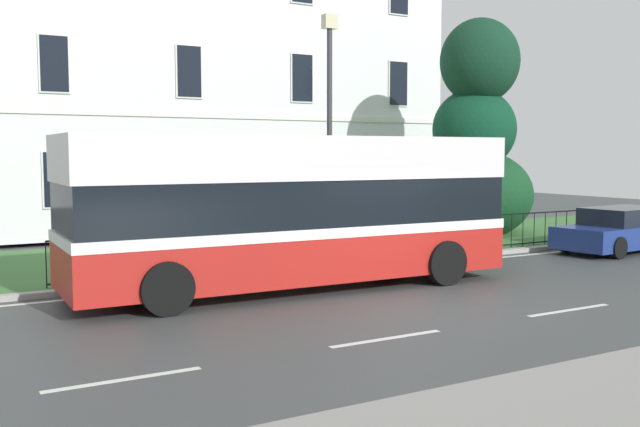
# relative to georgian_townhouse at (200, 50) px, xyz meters

# --- Properties ---
(ground_plane) EXTENTS (60.00, 56.00, 0.18)m
(ground_plane) POSITION_rel_georgian_townhouse_xyz_m (-1.96, -15.42, -6.89)
(ground_plane) COLOR #3E4243
(georgian_townhouse) EXTENTS (17.12, 9.35, 13.44)m
(georgian_townhouse) POSITION_rel_georgian_townhouse_xyz_m (0.00, 0.00, 0.00)
(georgian_townhouse) COLOR white
(georgian_townhouse) RESTS_ON ground_plane
(iron_verge_railing) EXTENTS (15.80, 0.04, 0.97)m
(iron_verge_railing) POSITION_rel_georgian_townhouse_xyz_m (0.00, -12.34, -6.25)
(iron_verge_railing) COLOR black
(iron_verge_railing) RESTS_ON ground_plane
(evergreen_tree) EXTENTS (3.80, 3.80, 7.34)m
(evergreen_tree) POSITION_rel_georgian_townhouse_xyz_m (6.40, -8.96, -3.94)
(evergreen_tree) COLOR #423328
(evergreen_tree) RESTS_ON ground_plane
(single_decker_bus) EXTENTS (9.34, 2.81, 3.16)m
(single_decker_bus) POSITION_rel_georgian_townhouse_xyz_m (-3.30, -14.23, -5.21)
(single_decker_bus) COLOR #B11F1A
(single_decker_bus) RESTS_ON ground_plane
(parked_hatchback_00) EXTENTS (4.37, 2.13, 1.26)m
(parked_hatchback_00) POSITION_rel_georgian_townhouse_xyz_m (7.49, -13.89, -6.26)
(parked_hatchback_00) COLOR navy
(parked_hatchback_00) RESTS_ON ground_plane
(street_lamp_post) EXTENTS (0.36, 0.24, 6.23)m
(street_lamp_post) POSITION_rel_georgian_townhouse_xyz_m (-0.66, -11.22, -3.16)
(street_lamp_post) COLOR #333338
(street_lamp_post) RESTS_ON ground_plane
(litter_bin) EXTENTS (0.51, 0.51, 1.06)m
(litter_bin) POSITION_rel_georgian_townhouse_xyz_m (2.42, -11.96, -6.23)
(litter_bin) COLOR black
(litter_bin) RESTS_ON ground_plane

